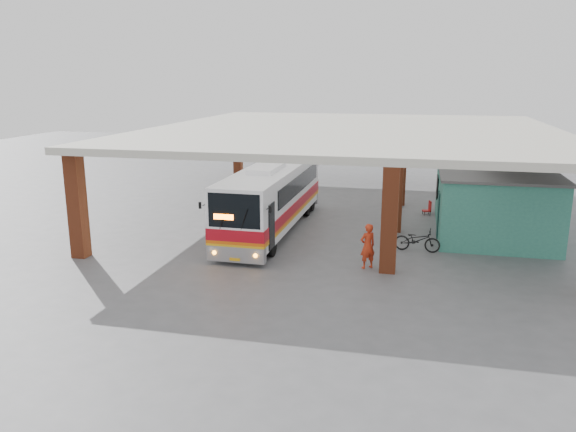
% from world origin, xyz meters
% --- Properties ---
extents(ground, '(90.00, 90.00, 0.00)m').
position_xyz_m(ground, '(0.00, 0.00, 0.00)').
color(ground, '#515154').
rests_on(ground, ground).
extents(brick_columns, '(20.10, 21.60, 4.35)m').
position_xyz_m(brick_columns, '(1.43, 5.00, 2.17)').
color(brick_columns, '#973F20').
rests_on(brick_columns, ground).
extents(canopy_roof, '(21.00, 23.00, 0.30)m').
position_xyz_m(canopy_roof, '(0.50, 6.50, 4.50)').
color(canopy_roof, beige).
rests_on(canopy_roof, brick_columns).
extents(shop_building, '(5.20, 8.20, 3.11)m').
position_xyz_m(shop_building, '(7.49, 4.00, 1.56)').
color(shop_building, '#307968').
rests_on(shop_building, ground).
extents(coach_bus, '(2.50, 11.39, 3.31)m').
position_xyz_m(coach_bus, '(-2.80, 1.76, 1.64)').
color(coach_bus, white).
rests_on(coach_bus, ground).
extents(motorcycle, '(1.98, 0.84, 1.02)m').
position_xyz_m(motorcycle, '(4.07, -0.10, 0.51)').
color(motorcycle, black).
rests_on(motorcycle, ground).
extents(pedestrian, '(0.78, 0.73, 1.79)m').
position_xyz_m(pedestrian, '(2.20, -2.77, 0.89)').
color(pedestrian, red).
rests_on(pedestrian, ground).
extents(red_chair, '(0.50, 0.50, 0.77)m').
position_xyz_m(red_chair, '(4.61, 6.78, 0.35)').
color(red_chair, '#AC1412').
rests_on(red_chair, ground).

